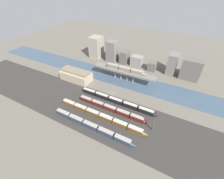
{
  "coord_description": "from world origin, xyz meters",
  "views": [
    {
      "loc": [
        45.84,
        -86.89,
        77.76
      ],
      "look_at": [
        0.0,
        -0.4,
        3.79
      ],
      "focal_mm": 24.0,
      "sensor_mm": 36.0,
      "label": 1
    }
  ],
  "objects_px": {
    "train_on_bridge": "(126,69)",
    "train_yard_mid": "(101,116)",
    "train_yard_near": "(92,126)",
    "train_yard_outer": "(117,101)",
    "warehouse_building": "(76,75)",
    "signal_tower": "(154,123)",
    "train_yard_far": "(111,109)"
  },
  "relations": [
    {
      "from": "train_yard_mid",
      "to": "warehouse_building",
      "type": "relative_size",
      "value": 2.31
    },
    {
      "from": "train_yard_mid",
      "to": "signal_tower",
      "type": "height_order",
      "value": "signal_tower"
    },
    {
      "from": "train_yard_far",
      "to": "train_yard_outer",
      "type": "relative_size",
      "value": 0.86
    },
    {
      "from": "train_yard_mid",
      "to": "train_yard_outer",
      "type": "bearing_deg",
      "value": 80.66
    },
    {
      "from": "signal_tower",
      "to": "train_on_bridge",
      "type": "bearing_deg",
      "value": 130.39
    },
    {
      "from": "train_yard_near",
      "to": "train_yard_mid",
      "type": "height_order",
      "value": "train_yard_near"
    },
    {
      "from": "train_on_bridge",
      "to": "signal_tower",
      "type": "bearing_deg",
      "value": -49.61
    },
    {
      "from": "train_yard_far",
      "to": "warehouse_building",
      "type": "relative_size",
      "value": 1.91
    },
    {
      "from": "train_yard_near",
      "to": "train_yard_outer",
      "type": "height_order",
      "value": "train_yard_outer"
    },
    {
      "from": "train_yard_outer",
      "to": "signal_tower",
      "type": "height_order",
      "value": "signal_tower"
    },
    {
      "from": "train_yard_far",
      "to": "signal_tower",
      "type": "height_order",
      "value": "signal_tower"
    },
    {
      "from": "train_yard_near",
      "to": "train_on_bridge",
      "type": "bearing_deg",
      "value": 93.77
    },
    {
      "from": "train_yard_far",
      "to": "signal_tower",
      "type": "bearing_deg",
      "value": -5.77
    },
    {
      "from": "train_yard_far",
      "to": "warehouse_building",
      "type": "height_order",
      "value": "warehouse_building"
    },
    {
      "from": "train_on_bridge",
      "to": "train_yard_mid",
      "type": "height_order",
      "value": "train_on_bridge"
    },
    {
      "from": "train_yard_near",
      "to": "train_yard_outer",
      "type": "distance_m",
      "value": 29.06
    },
    {
      "from": "train_on_bridge",
      "to": "signal_tower",
      "type": "relative_size",
      "value": 2.88
    },
    {
      "from": "train_yard_mid",
      "to": "warehouse_building",
      "type": "bearing_deg",
      "value": 146.01
    },
    {
      "from": "train_yard_far",
      "to": "train_yard_outer",
      "type": "height_order",
      "value": "train_yard_outer"
    },
    {
      "from": "train_yard_mid",
      "to": "train_yard_outer",
      "type": "relative_size",
      "value": 1.04
    },
    {
      "from": "train_yard_near",
      "to": "train_yard_mid",
      "type": "xyz_separation_m",
      "value": [
        0.22,
        10.18,
        -0.01
      ]
    },
    {
      "from": "warehouse_building",
      "to": "signal_tower",
      "type": "relative_size",
      "value": 2.16
    },
    {
      "from": "signal_tower",
      "to": "train_yard_near",
      "type": "bearing_deg",
      "value": -153.96
    },
    {
      "from": "train_yard_near",
      "to": "train_yard_far",
      "type": "relative_size",
      "value": 1.09
    },
    {
      "from": "train_on_bridge",
      "to": "warehouse_building",
      "type": "height_order",
      "value": "train_on_bridge"
    },
    {
      "from": "warehouse_building",
      "to": "signal_tower",
      "type": "distance_m",
      "value": 82.85
    },
    {
      "from": "warehouse_building",
      "to": "train_on_bridge",
      "type": "bearing_deg",
      "value": 26.83
    },
    {
      "from": "train_on_bridge",
      "to": "train_yard_mid",
      "type": "distance_m",
      "value": 52.39
    },
    {
      "from": "train_on_bridge",
      "to": "train_yard_outer",
      "type": "height_order",
      "value": "train_on_bridge"
    },
    {
      "from": "train_yard_outer",
      "to": "signal_tower",
      "type": "distance_m",
      "value": 33.51
    },
    {
      "from": "train_on_bridge",
      "to": "train_yard_mid",
      "type": "bearing_deg",
      "value": -85.25
    },
    {
      "from": "train_on_bridge",
      "to": "train_yard_near",
      "type": "height_order",
      "value": "train_on_bridge"
    }
  ]
}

